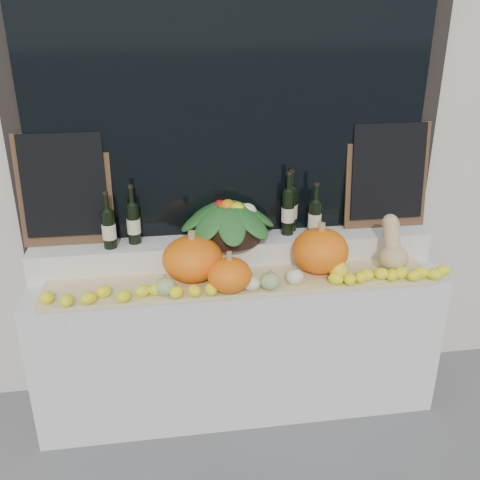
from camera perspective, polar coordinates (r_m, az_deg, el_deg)
name	(u,v)px	position (r m, az deg, el deg)	size (l,w,h in m)	color
storefront_facade	(220,10)	(3.41, -2.12, 23.28)	(7.00, 0.94, 4.50)	beige
display_sill	(238,339)	(3.25, -0.20, -10.56)	(2.30, 0.55, 0.88)	silver
rear_tier	(234,250)	(3.12, -0.60, -1.07)	(2.30, 0.25, 0.16)	silver
straw_bedding	(241,282)	(2.91, 0.14, -4.51)	(2.10, 0.32, 0.03)	tan
pumpkin_left	(193,259)	(2.87, -5.07, -2.00)	(0.33, 0.33, 0.24)	orange
pumpkin_right	(320,251)	(2.98, 8.56, -1.12)	(0.31, 0.31, 0.25)	orange
pumpkin_center	(230,275)	(2.76, -1.12, -3.75)	(0.23, 0.23, 0.18)	orange
butternut_squash	(392,249)	(3.09, 15.95, -0.95)	(0.17, 0.22, 0.30)	tan
decorative_gourds	(254,280)	(2.79, 1.48, -4.31)	(1.03, 0.16, 0.14)	#336F21
lemon_heap	(244,284)	(2.79, 0.48, -4.75)	(2.20, 0.16, 0.06)	#FEF719
produce_bowl	(228,219)	(3.02, -1.29, 2.22)	(0.57, 0.57, 0.25)	black
wine_bottle_far_left	(109,229)	(3.00, -13.81, 1.19)	(0.08, 0.08, 0.33)	black
wine_bottle_near_left	(134,223)	(3.03, -11.29, 1.78)	(0.08, 0.08, 0.34)	black
wine_bottle_tall	(290,209)	(3.16, 5.39, 3.34)	(0.08, 0.08, 0.37)	black
wine_bottle_near_right	(288,212)	(3.10, 5.14, 3.01)	(0.08, 0.08, 0.38)	black
wine_bottle_far_right	(315,218)	(3.11, 7.98, 2.36)	(0.08, 0.08, 0.32)	black
chalkboard_left	(65,188)	(3.06, -18.21, 5.31)	(0.50, 0.10, 0.62)	#4C331E
chalkboard_right	(387,174)	(3.28, 15.46, 6.82)	(0.50, 0.10, 0.62)	#4C331E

